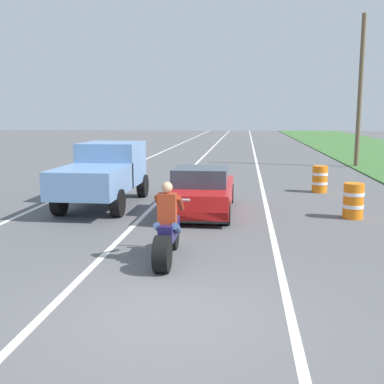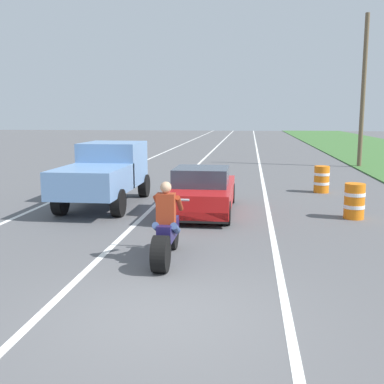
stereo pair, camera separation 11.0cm
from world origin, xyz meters
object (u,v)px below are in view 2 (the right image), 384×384
sports_car_red (202,192)px  construction_barrel_mid (322,179)px  motorcycle_with_rider (166,233)px  pickup_truck_left_lane_light_blue (105,171)px  construction_barrel_nearest (354,201)px

sports_car_red → construction_barrel_mid: 5.87m
motorcycle_with_rider → pickup_truck_left_lane_light_blue: size_ratio=0.46×
motorcycle_with_rider → construction_barrel_nearest: motorcycle_with_rider is taller
sports_car_red → construction_barrel_mid: (4.10, 4.21, -0.13)m
pickup_truck_left_lane_light_blue → construction_barrel_nearest: size_ratio=4.80×
sports_car_red → motorcycle_with_rider: bearing=-92.5°
pickup_truck_left_lane_light_blue → construction_barrel_mid: 8.09m
pickup_truck_left_lane_light_blue → construction_barrel_nearest: (7.54, -1.06, -0.60)m
construction_barrel_nearest → sports_car_red: bearing=175.9°
sports_car_red → construction_barrel_nearest: size_ratio=4.30×
construction_barrel_mid → pickup_truck_left_lane_light_blue: bearing=-154.6°
motorcycle_with_rider → construction_barrel_mid: 10.06m
construction_barrel_nearest → motorcycle_with_rider: bearing=-134.9°
motorcycle_with_rider → pickup_truck_left_lane_light_blue: bearing=117.9°
pickup_truck_left_lane_light_blue → motorcycle_with_rider: bearing=-62.1°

